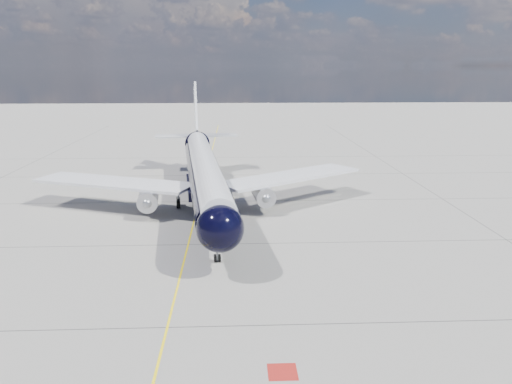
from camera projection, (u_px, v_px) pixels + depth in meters
ground at (202, 192)px, 65.24m from camera, size 320.00×320.00×0.00m
taxiway_centerline at (199, 202)px, 60.39m from camera, size 0.16×160.00×0.01m
red_marking at (282, 372)px, 26.79m from camera, size 1.60×1.60×0.01m
main_airliner at (204, 171)px, 57.38m from camera, size 38.84×47.54×13.74m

